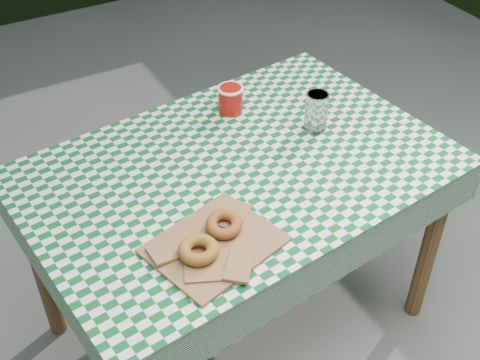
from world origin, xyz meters
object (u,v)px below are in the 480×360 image
object	(u,v)px
drinking_glass	(316,112)
paper_bag	(214,244)
coffee_mug	(230,99)
table	(238,252)

from	to	relation	value
drinking_glass	paper_bag	bearing A→B (deg)	-149.58
paper_bag	coffee_mug	world-z (taller)	coffee_mug
paper_bag	coffee_mug	size ratio (longest dim) A/B	1.95
paper_bag	drinking_glass	world-z (taller)	drinking_glass
table	coffee_mug	distance (m)	0.53
coffee_mug	paper_bag	bearing A→B (deg)	-149.11
table	drinking_glass	xyz separation A→B (m)	(0.32, 0.05, 0.45)
paper_bag	coffee_mug	bearing A→B (deg)	57.54
table	coffee_mug	bearing A→B (deg)	58.68
paper_bag	drinking_glass	xyz separation A→B (m)	(0.55, 0.32, 0.06)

